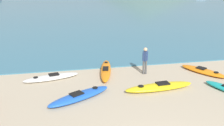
{
  "coord_description": "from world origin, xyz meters",
  "views": [
    {
      "loc": [
        -2.94,
        -5.38,
        5.38
      ],
      "look_at": [
        -0.16,
        8.69,
        0.5
      ],
      "focal_mm": 42.0,
      "sensor_mm": 36.0,
      "label": 1
    }
  ],
  "objects_px": {
    "kayak_on_sand_2": "(159,87)",
    "person_near_waterline": "(145,59)",
    "kayak_on_sand_1": "(80,96)",
    "kayak_on_sand_8": "(203,71)",
    "kayak_on_sand_3": "(51,77)",
    "kayak_on_sand_0": "(106,70)"
  },
  "relations": [
    {
      "from": "kayak_on_sand_0",
      "to": "kayak_on_sand_3",
      "type": "height_order",
      "value": "kayak_on_sand_0"
    },
    {
      "from": "kayak_on_sand_1",
      "to": "kayak_on_sand_0",
      "type": "bearing_deg",
      "value": 60.66
    },
    {
      "from": "kayak_on_sand_0",
      "to": "kayak_on_sand_8",
      "type": "relative_size",
      "value": 1.3
    },
    {
      "from": "kayak_on_sand_0",
      "to": "kayak_on_sand_1",
      "type": "xyz_separation_m",
      "value": [
        -1.74,
        -3.09,
        0.0
      ]
    },
    {
      "from": "person_near_waterline",
      "to": "kayak_on_sand_0",
      "type": "bearing_deg",
      "value": 163.46
    },
    {
      "from": "kayak_on_sand_0",
      "to": "person_near_waterline",
      "type": "distance_m",
      "value": 2.34
    },
    {
      "from": "kayak_on_sand_2",
      "to": "kayak_on_sand_3",
      "type": "distance_m",
      "value": 5.72
    },
    {
      "from": "kayak_on_sand_1",
      "to": "kayak_on_sand_3",
      "type": "xyz_separation_m",
      "value": [
        -1.31,
        2.63,
        -0.02
      ]
    },
    {
      "from": "kayak_on_sand_2",
      "to": "kayak_on_sand_8",
      "type": "bearing_deg",
      "value": 26.79
    },
    {
      "from": "kayak_on_sand_0",
      "to": "kayak_on_sand_2",
      "type": "height_order",
      "value": "kayak_on_sand_2"
    },
    {
      "from": "kayak_on_sand_2",
      "to": "kayak_on_sand_8",
      "type": "height_order",
      "value": "kayak_on_sand_2"
    },
    {
      "from": "kayak_on_sand_0",
      "to": "person_near_waterline",
      "type": "bearing_deg",
      "value": -16.54
    },
    {
      "from": "kayak_on_sand_2",
      "to": "kayak_on_sand_3",
      "type": "relative_size",
      "value": 1.17
    },
    {
      "from": "kayak_on_sand_1",
      "to": "kayak_on_sand_8",
      "type": "xyz_separation_m",
      "value": [
        7.2,
        1.94,
        -0.03
      ]
    },
    {
      "from": "kayak_on_sand_2",
      "to": "person_near_waterline",
      "type": "height_order",
      "value": "person_near_waterline"
    },
    {
      "from": "kayak_on_sand_1",
      "to": "kayak_on_sand_3",
      "type": "height_order",
      "value": "kayak_on_sand_1"
    },
    {
      "from": "kayak_on_sand_2",
      "to": "kayak_on_sand_8",
      "type": "xyz_separation_m",
      "value": [
        3.3,
        1.67,
        -0.03
      ]
    },
    {
      "from": "kayak_on_sand_1",
      "to": "person_near_waterline",
      "type": "distance_m",
      "value": 4.64
    },
    {
      "from": "kayak_on_sand_3",
      "to": "kayak_on_sand_2",
      "type": "bearing_deg",
      "value": -24.3
    },
    {
      "from": "person_near_waterline",
      "to": "kayak_on_sand_8",
      "type": "bearing_deg",
      "value": -8.9
    },
    {
      "from": "kayak_on_sand_2",
      "to": "kayak_on_sand_3",
      "type": "xyz_separation_m",
      "value": [
        -5.22,
        2.36,
        -0.02
      ]
    },
    {
      "from": "kayak_on_sand_0",
      "to": "kayak_on_sand_2",
      "type": "relative_size",
      "value": 1.0
    }
  ]
}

